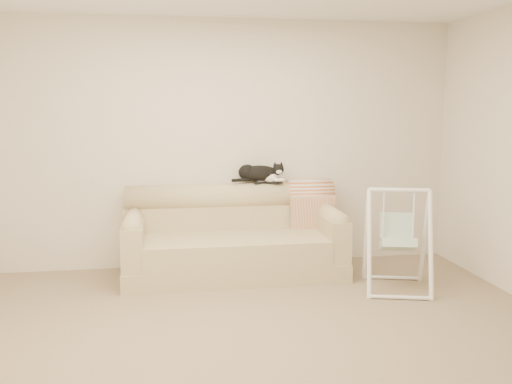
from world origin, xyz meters
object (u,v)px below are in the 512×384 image
Objects in this scene: sofa at (233,240)px; baby_swing at (397,239)px; remote_b at (275,182)px; remote_a at (262,182)px; tuxedo_cat at (260,173)px.

baby_swing is at bearing -27.13° from sofa.
sofa is at bearing -156.50° from remote_b.
remote_a is 0.10m from tuxedo_cat.
sofa is 2.26× the size of baby_swing.
tuxedo_cat reaches higher than remote_a.
baby_swing reaches higher than remote_a.
tuxedo_cat is 1.60m from baby_swing.
remote_b is 0.31× the size of tuxedo_cat.
remote_a is 0.33× the size of tuxedo_cat.
remote_a is at bearing 34.74° from sofa.
tuxedo_cat is at bearing 161.57° from remote_b.
baby_swing reaches higher than sofa.
tuxedo_cat reaches higher than sofa.
baby_swing is at bearing -41.36° from remote_a.
remote_a is 1.06× the size of remote_b.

